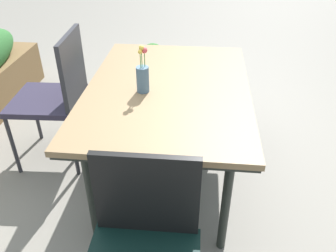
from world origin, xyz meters
name	(u,v)px	position (x,y,z in m)	size (l,w,h in m)	color
ground_plane	(160,169)	(0.00, 0.00, 0.00)	(12.00, 12.00, 0.00)	gray
dining_table	(168,95)	(-0.06, -0.06, 0.66)	(1.42, 0.99, 0.72)	#8C704C
chair_far_side	(57,91)	(0.10, 0.73, 0.56)	(0.49, 0.49, 0.97)	#2D273B
chair_end_left	(143,249)	(-1.07, -0.06, 0.49)	(0.47, 0.47, 0.86)	black
flower_vase	(143,77)	(-0.14, 0.08, 0.81)	(0.07, 0.07, 0.29)	slate
potted_plant	(153,62)	(1.49, 0.25, 0.22)	(0.26, 0.26, 0.42)	gray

